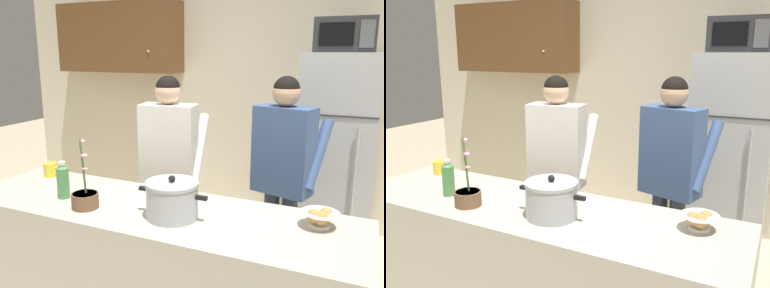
# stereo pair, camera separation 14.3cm
# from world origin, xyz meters

# --- Properties ---
(back_wall_unit) EXTENTS (6.00, 0.48, 2.60)m
(back_wall_unit) POSITION_xyz_m (-0.27, 2.26, 1.40)
(back_wall_unit) COLOR beige
(back_wall_unit) RESTS_ON ground
(kitchen_island) EXTENTS (2.33, 0.68, 0.92)m
(kitchen_island) POSITION_xyz_m (0.00, 0.00, 0.46)
(kitchen_island) COLOR #BCB7A8
(kitchen_island) RESTS_ON ground
(refrigerator) EXTENTS (0.64, 0.68, 1.77)m
(refrigerator) POSITION_xyz_m (0.82, 1.85, 0.88)
(refrigerator) COLOR #B7BABF
(refrigerator) RESTS_ON ground
(microwave) EXTENTS (0.48, 0.37, 0.28)m
(microwave) POSITION_xyz_m (0.82, 1.83, 1.91)
(microwave) COLOR #2D2D30
(microwave) RESTS_ON refrigerator
(person_near_pot) EXTENTS (0.53, 0.46, 1.61)m
(person_near_pot) POSITION_xyz_m (-0.27, 0.74, 1.00)
(person_near_pot) COLOR #726656
(person_near_pot) RESTS_ON ground
(person_by_sink) EXTENTS (0.57, 0.51, 1.61)m
(person_by_sink) POSITION_xyz_m (0.54, 0.94, 1.00)
(person_by_sink) COLOR #33384C
(person_by_sink) RESTS_ON ground
(cooking_pot) EXTENTS (0.39, 0.28, 0.23)m
(cooking_pot) POSITION_xyz_m (0.17, -0.07, 1.02)
(cooking_pot) COLOR #ADAFB5
(cooking_pot) RESTS_ON kitchen_island
(coffee_mug) EXTENTS (0.13, 0.09, 0.10)m
(coffee_mug) POSITION_xyz_m (-0.93, 0.21, 0.97)
(coffee_mug) COLOR yellow
(coffee_mug) RESTS_ON kitchen_island
(bread_bowl) EXTENTS (0.19, 0.19, 0.10)m
(bread_bowl) POSITION_xyz_m (0.90, 0.12, 0.97)
(bread_bowl) COLOR white
(bread_bowl) RESTS_ON kitchen_island
(bottle_near_edge) EXTENTS (0.07, 0.07, 0.22)m
(bottle_near_edge) POSITION_xyz_m (-0.56, -0.08, 1.03)
(bottle_near_edge) COLOR #4C8C4C
(bottle_near_edge) RESTS_ON kitchen_island
(potted_orchid) EXTENTS (0.15, 0.15, 0.40)m
(potted_orchid) POSITION_xyz_m (-0.34, -0.15, 0.98)
(potted_orchid) COLOR brown
(potted_orchid) RESTS_ON kitchen_island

